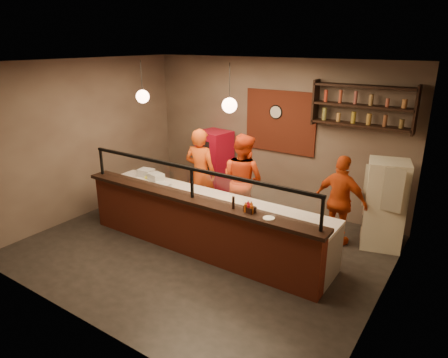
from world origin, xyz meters
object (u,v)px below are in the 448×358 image
Objects in this scene: cook_mid at (243,180)px; red_cooler at (215,165)px; wall_clock at (276,112)px; cook_left at (201,173)px; condiment_caddy at (250,209)px; cook_right at (341,201)px; pizza_dough at (228,201)px; fridge at (385,205)px; pepper_mill at (233,203)px.

red_cooler is (-1.33, 0.94, -0.14)m from cook_mid.
wall_clock is 0.16× the size of cook_left.
cook_mid reaches higher than condiment_caddy.
cook_right reaches higher than condiment_caddy.
pizza_dough is (0.32, -1.02, -0.02)m from cook_mid.
cook_mid is 2.62m from fridge.
cook_left is 3.58m from fridge.
pizza_dough is (0.28, -2.26, -1.19)m from wall_clock.
pepper_mill is (0.71, -2.77, -0.94)m from wall_clock.
fridge is at bearing -158.82° from cook_mid.
pepper_mill is (-1.79, -2.14, 0.36)m from fridge.
cook_left reaches higher than red_cooler.
red_cooler reaches higher than condiment_caddy.
cook_left is at bearing -61.76° from red_cooler.
cook_left is (-1.00, -1.35, -1.17)m from wall_clock.
pepper_mill is at bearing -49.52° from pizza_dough.
fridge is at bearing -14.18° from wall_clock.
fridge is (0.67, 0.36, -0.03)m from cook_right.
red_cooler is 3.25m from pepper_mill.
cook_mid is 1.89m from cook_right.
red_cooler is at bearing 130.27° from pepper_mill.
wall_clock is at bearing 21.21° from red_cooler.
condiment_caddy is (1.99, -1.40, 0.17)m from cook_left.
pizza_dough is at bearing 137.23° from cook_left.
pizza_dough is 0.71m from pepper_mill.
red_cooler is at bearing -167.28° from wall_clock.
pizza_dough is at bearing 115.20° from cook_mid.
cook_mid is 1.72m from pepper_mill.
fridge is at bearing -175.60° from cook_left.
fridge is 2.76m from pizza_dough.
fridge is at bearing 50.13° from pepper_mill.
red_cooler is at bearing -77.39° from cook_left.
cook_right is 2.01m from pizza_dough.
red_cooler is 2.81× the size of pizza_dough.
cook_left is at bearing 140.24° from pepper_mill.
red_cooler is (-0.37, 1.04, -0.14)m from cook_left.
cook_left reaches higher than pizza_dough.
red_cooler is at bearing -27.63° from cook_mid.
wall_clock is at bearing -84.46° from cook_mid.
cook_mid is (-0.04, -1.25, -1.17)m from wall_clock.
cook_mid is at bearing 15.46° from cook_right.
cook_right is 1.05× the size of red_cooler.
pizza_dough is at bearing -158.97° from fridge.
cook_mid is at bearing -92.03° from wall_clock.
cook_mid is 1.83m from condiment_caddy.
pizza_dough is (1.65, -1.95, 0.12)m from red_cooler.
condiment_caddy is at bearing 72.16° from cook_right.
fridge is 3.89m from red_cooler.
cook_left reaches higher than pepper_mill.
cook_right is at bearing 39.26° from pizza_dough.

